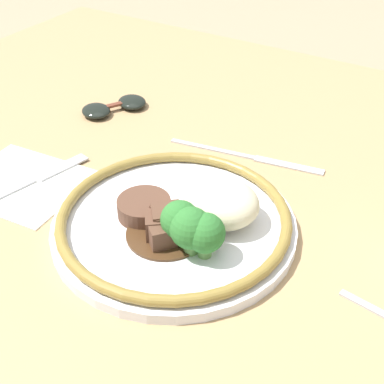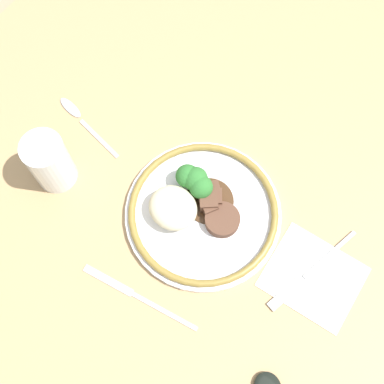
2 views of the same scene
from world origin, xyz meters
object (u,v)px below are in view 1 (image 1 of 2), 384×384
sunglasses (114,106)px  plate (180,220)px  knife (251,157)px  fork (33,181)px

sunglasses → plate: bearing=-9.3°
plate → sunglasses: size_ratio=2.40×
plate → sunglasses: (-0.23, 0.19, -0.01)m
plate → knife: (-0.00, 0.17, -0.02)m
fork → sunglasses: size_ratio=1.75×
plate → fork: 0.20m
fork → plate: bearing=-73.2°
plate → fork: bearing=-175.7°
fork → knife: fork is taller
knife → sunglasses: size_ratio=1.89×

